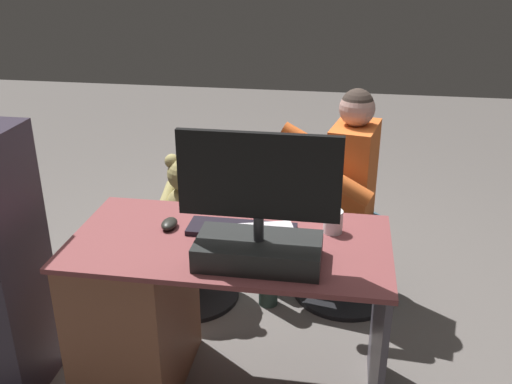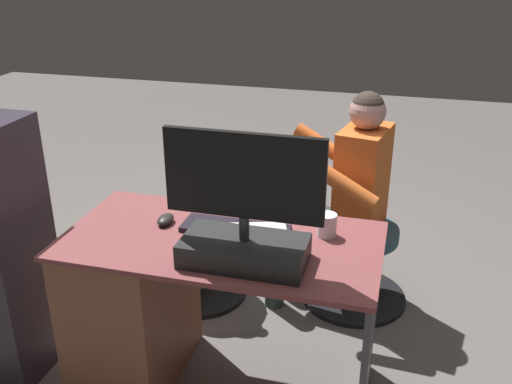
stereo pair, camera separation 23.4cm
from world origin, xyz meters
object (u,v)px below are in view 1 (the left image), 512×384
at_px(keyboard, 242,229).
at_px(computer_mouse, 169,224).
at_px(monitor, 259,226).
at_px(tv_remote, 209,248).
at_px(office_chair_teddy, 189,256).
at_px(person, 333,184).
at_px(desk, 156,307).
at_px(cup, 333,222).
at_px(teddy_bear, 186,193).
at_px(visitor_chair, 346,255).

xyz_separation_m(keyboard, computer_mouse, (0.29, 0.01, 0.01)).
xyz_separation_m(monitor, tv_remote, (0.19, -0.06, -0.13)).
height_order(tv_remote, office_chair_teddy, tv_remote).
distance_m(computer_mouse, person, 0.95).
height_order(desk, cup, cup).
distance_m(keyboard, teddy_bear, 0.71).
bearing_deg(keyboard, tv_remote, 59.72).
bearing_deg(teddy_bear, desk, 93.57).
bearing_deg(monitor, teddy_bear, -58.46).
bearing_deg(keyboard, desk, 12.28).
bearing_deg(cup, person, -88.26).
distance_m(monitor, office_chair_teddy, 1.10).
distance_m(monitor, person, 0.98).
xyz_separation_m(keyboard, cup, (-0.35, -0.05, 0.03)).
relative_size(keyboard, tv_remote, 2.80).
relative_size(tv_remote, teddy_bear, 0.39).
relative_size(keyboard, teddy_bear, 1.10).
height_order(computer_mouse, teddy_bear, teddy_bear).
distance_m(monitor, computer_mouse, 0.45).
xyz_separation_m(keyboard, visitor_chair, (-0.42, -0.73, -0.49)).
xyz_separation_m(cup, office_chair_teddy, (0.74, -0.51, -0.51)).
bearing_deg(keyboard, monitor, 114.61).
relative_size(keyboard, cup, 4.67).
distance_m(cup, tv_remote, 0.49).
xyz_separation_m(cup, tv_remote, (0.44, 0.21, -0.04)).
height_order(tv_remote, visitor_chair, tv_remote).
height_order(computer_mouse, person, person).
relative_size(tv_remote, visitor_chair, 0.27).
relative_size(monitor, cup, 6.10).
bearing_deg(monitor, office_chair_teddy, -58.05).
distance_m(keyboard, visitor_chair, 0.98).
distance_m(computer_mouse, office_chair_teddy, 0.76).
bearing_deg(desk, teddy_bear, -86.43).
bearing_deg(visitor_chair, office_chair_teddy, 11.30).
relative_size(cup, person, 0.08).
distance_m(tv_remote, office_chair_teddy, 0.92).
bearing_deg(teddy_bear, computer_mouse, 99.77).
bearing_deg(keyboard, visitor_chair, -120.01).
distance_m(keyboard, cup, 0.35).
xyz_separation_m(tv_remote, teddy_bear, (0.30, -0.74, -0.13)).
height_order(keyboard, visitor_chair, keyboard).
bearing_deg(person, visitor_chair, -168.70).
xyz_separation_m(desk, teddy_bear, (0.04, -0.66, 0.22)).
relative_size(monitor, person, 0.49).
height_order(keyboard, tv_remote, keyboard).
bearing_deg(tv_remote, computer_mouse, -40.33).
relative_size(cup, visitor_chair, 0.16).
bearing_deg(person, monitor, 76.13).
bearing_deg(office_chair_teddy, tv_remote, 112.15).
relative_size(cup, teddy_bear, 0.24).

